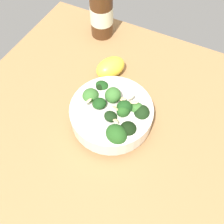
# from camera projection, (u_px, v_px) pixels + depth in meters

# --- Properties ---
(ground_plane) EXTENTS (0.70, 0.70, 0.04)m
(ground_plane) POSITION_uv_depth(u_px,v_px,m) (104.00, 123.00, 0.63)
(ground_plane) COLOR #996D42
(bowl_of_broccoli) EXTENTS (0.19, 0.19, 0.10)m
(bowl_of_broccoli) POSITION_uv_depth(u_px,v_px,m) (113.00, 112.00, 0.58)
(bowl_of_broccoli) COLOR silver
(bowl_of_broccoli) RESTS_ON ground_plane
(lemon_wedge) EXTENTS (0.09, 0.10, 0.05)m
(lemon_wedge) POSITION_uv_depth(u_px,v_px,m) (110.00, 67.00, 0.68)
(lemon_wedge) COLOR yellow
(lemon_wedge) RESTS_ON ground_plane
(bottle_tall) EXTENTS (0.07, 0.07, 0.17)m
(bottle_tall) POSITION_uv_depth(u_px,v_px,m) (101.00, 12.00, 0.72)
(bottle_tall) COLOR #472814
(bottle_tall) RESTS_ON ground_plane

